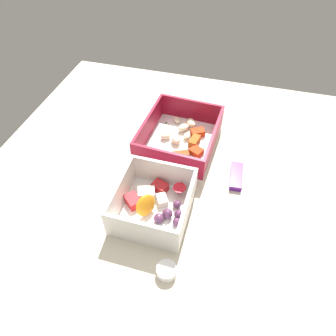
% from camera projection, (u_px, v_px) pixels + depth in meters
% --- Properties ---
extents(table_surface, '(0.80, 0.80, 0.02)m').
position_uv_depth(table_surface, '(173.00, 183.00, 0.62)').
color(table_surface, beige).
rests_on(table_surface, ground).
extents(pasta_container, '(0.20, 0.17, 0.06)m').
position_uv_depth(pasta_container, '(181.00, 138.00, 0.67)').
color(pasta_container, white).
rests_on(pasta_container, table_surface).
extents(fruit_bowl, '(0.14, 0.13, 0.06)m').
position_uv_depth(fruit_bowl, '(154.00, 203.00, 0.55)').
color(fruit_bowl, white).
rests_on(fruit_bowl, table_surface).
extents(candy_bar, '(0.07, 0.03, 0.01)m').
position_uv_depth(candy_bar, '(236.00, 176.00, 0.61)').
color(candy_bar, '#51197A').
rests_on(candy_bar, table_surface).
extents(paper_cup_liner, '(0.03, 0.03, 0.02)m').
position_uv_depth(paper_cup_liner, '(166.00, 271.00, 0.48)').
color(paper_cup_liner, white).
rests_on(paper_cup_liner, table_surface).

